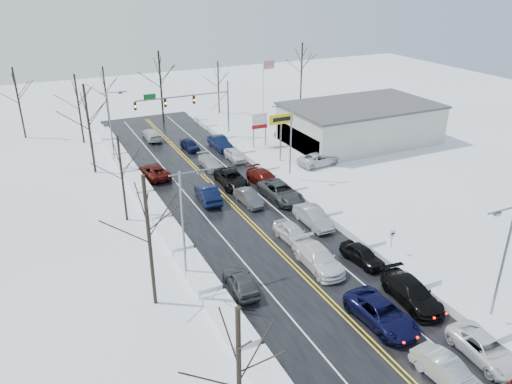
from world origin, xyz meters
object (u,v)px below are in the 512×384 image
oncoming_car_0 (208,201)px  flagpole (264,88)px  tires_plus_sign (281,122)px  traffic_signal_mast (194,103)px  dealership_building (360,123)px

oncoming_car_0 → flagpole: bearing=-123.6°
tires_plus_sign → flagpole: flagpole is taller
traffic_signal_mast → oncoming_car_0: bearing=-105.6°
oncoming_car_0 → traffic_signal_mast: bearing=-100.4°
flagpole → tires_plus_sign: bearing=-108.4°
traffic_signal_mast → oncoming_car_0: 20.76m
traffic_signal_mast → dealership_building: 23.01m
traffic_signal_mast → tires_plus_sign: traffic_signal_mast is taller
flagpole → dealership_building: (8.80, -12.00, -3.27)m
oncoming_car_0 → dealership_building: bearing=-155.1°
traffic_signal_mast → dealership_building: (20.53, -9.99, -2.82)m
traffic_signal_mast → tires_plus_sign: size_ratio=2.21×
tires_plus_sign → oncoming_car_0: size_ratio=1.16×
traffic_signal_mast → flagpole: (11.72, 2.01, 0.45)m
traffic_signal_mast → tires_plus_sign: 13.92m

